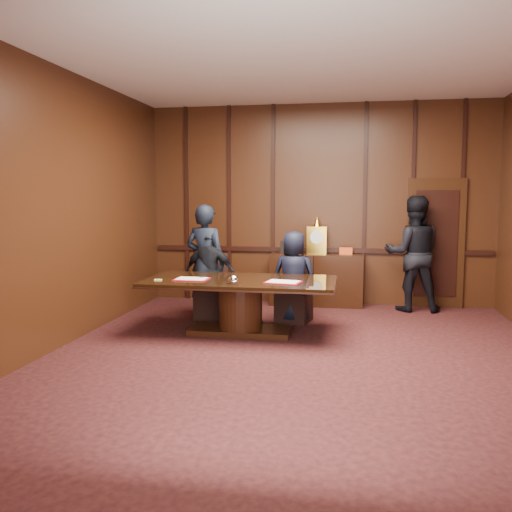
# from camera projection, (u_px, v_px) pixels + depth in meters

# --- Properties ---
(room) EXTENTS (7.00, 7.04, 3.50)m
(room) POSITION_uv_depth(u_px,v_px,m) (305.00, 212.00, 6.23)
(room) COLOR black
(room) RESTS_ON ground
(sideboard) EXTENTS (1.60, 0.45, 1.54)m
(sideboard) POSITION_uv_depth(u_px,v_px,m) (316.00, 278.00, 9.44)
(sideboard) COLOR black
(sideboard) RESTS_ON ground
(conference_table) EXTENTS (2.62, 1.32, 0.76)m
(conference_table) POSITION_uv_depth(u_px,v_px,m) (241.00, 297.00, 7.48)
(conference_table) COLOR black
(conference_table) RESTS_ON ground
(folder_left) EXTENTS (0.47, 0.34, 0.02)m
(folder_left) POSITION_uv_depth(u_px,v_px,m) (192.00, 279.00, 7.43)
(folder_left) COLOR #A50F19
(folder_left) RESTS_ON conference_table
(folder_right) EXTENTS (0.51, 0.40, 0.02)m
(folder_right) POSITION_uv_depth(u_px,v_px,m) (283.00, 282.00, 7.17)
(folder_right) COLOR #A50F19
(folder_right) RESTS_ON conference_table
(inkstand) EXTENTS (0.20, 0.14, 0.12)m
(inkstand) POSITION_uv_depth(u_px,v_px,m) (233.00, 280.00, 7.01)
(inkstand) COLOR white
(inkstand) RESTS_ON conference_table
(notepad) EXTENTS (0.11, 0.09, 0.01)m
(notepad) POSITION_uv_depth(u_px,v_px,m) (158.00, 280.00, 7.36)
(notepad) COLOR #D0C666
(notepad) RESTS_ON conference_table
(chair_left) EXTENTS (0.53, 0.53, 0.99)m
(chair_left) POSITION_uv_depth(u_px,v_px,m) (211.00, 299.00, 8.48)
(chair_left) COLOR black
(chair_left) RESTS_ON ground
(chair_right) EXTENTS (0.56, 0.56, 0.99)m
(chair_right) POSITION_uv_depth(u_px,v_px,m) (294.00, 302.00, 8.25)
(chair_right) COLOR black
(chair_right) RESTS_ON ground
(signatory_left) EXTENTS (0.86, 0.43, 1.42)m
(signatory_left) POSITION_uv_depth(u_px,v_px,m) (210.00, 274.00, 8.35)
(signatory_left) COLOR black
(signatory_left) RESTS_ON ground
(signatory_right) EXTENTS (0.72, 0.51, 1.39)m
(signatory_right) POSITION_uv_depth(u_px,v_px,m) (294.00, 277.00, 8.13)
(signatory_right) COLOR black
(signatory_right) RESTS_ON ground
(witness_left) EXTENTS (0.72, 0.55, 1.78)m
(witness_left) POSITION_uv_depth(u_px,v_px,m) (206.00, 262.00, 8.37)
(witness_left) COLOR black
(witness_left) RESTS_ON ground
(witness_right) EXTENTS (0.95, 0.75, 1.91)m
(witness_right) POSITION_uv_depth(u_px,v_px,m) (413.00, 254.00, 8.95)
(witness_right) COLOR black
(witness_right) RESTS_ON ground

